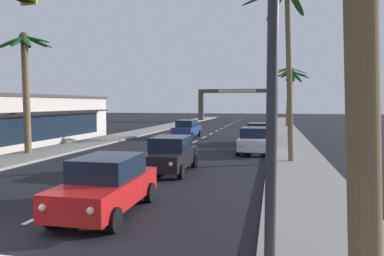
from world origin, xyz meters
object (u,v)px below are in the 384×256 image
(palm_left_second, at_px, (26,71))
(palm_right_second, at_px, (288,27))
(sedan_third_in_queue, at_px, (171,154))
(storefront_strip_left, at_px, (2,120))
(sedan_parked_nearest_kerb, at_px, (258,133))
(palm_right_farthest, at_px, (289,81))
(sedan_parked_mid_kerb, at_px, (254,140))
(sedan_lead_at_stop_bar, at_px, (107,184))
(palm_right_third, at_px, (291,85))
(town_gateway_arch, at_px, (237,100))
(sedan_oncoming_far, at_px, (187,129))
(traffic_signal_mast, at_px, (97,4))

(palm_left_second, xyz_separation_m, palm_right_second, (15.75, 0.44, 2.04))
(sedan_third_in_queue, xyz_separation_m, storefront_strip_left, (-15.48, 7.22, 1.12))
(sedan_parked_nearest_kerb, height_order, palm_left_second, palm_left_second)
(palm_right_second, relative_size, palm_right_farthest, 1.16)
(palm_right_second, bearing_deg, storefront_strip_left, 170.85)
(palm_right_farthest, bearing_deg, sedan_parked_mid_kerb, -96.68)
(sedan_lead_at_stop_bar, relative_size, palm_right_farthest, 0.54)
(palm_left_second, bearing_deg, palm_right_second, 1.59)
(palm_right_third, relative_size, storefront_strip_left, 0.31)
(town_gateway_arch, bearing_deg, storefront_strip_left, -107.80)
(sedan_oncoming_far, bearing_deg, palm_right_farthest, 60.85)
(sedan_third_in_queue, height_order, town_gateway_arch, town_gateway_arch)
(sedan_lead_at_stop_bar, xyz_separation_m, sedan_parked_mid_kerb, (3.53, 13.94, 0.00))
(sedan_third_in_queue, height_order, sedan_oncoming_far, same)
(palm_left_second, distance_m, palm_right_second, 15.89)
(sedan_lead_at_stop_bar, distance_m, palm_left_second, 14.96)
(sedan_parked_mid_kerb, relative_size, palm_right_second, 0.46)
(traffic_signal_mast, height_order, sedan_third_in_queue, traffic_signal_mast)
(storefront_strip_left, bearing_deg, palm_right_second, -9.15)
(sedan_parked_nearest_kerb, height_order, town_gateway_arch, town_gateway_arch)
(traffic_signal_mast, height_order, sedan_parked_mid_kerb, traffic_signal_mast)
(sedan_parked_nearest_kerb, bearing_deg, sedan_third_in_queue, -105.47)
(sedan_parked_mid_kerb, bearing_deg, sedan_oncoming_far, 125.67)
(sedan_lead_at_stop_bar, distance_m, sedan_third_in_queue, 6.52)
(storefront_strip_left, bearing_deg, sedan_third_in_queue, -24.99)
(palm_right_second, distance_m, palm_right_farthest, 30.89)
(palm_left_second, bearing_deg, sedan_oncoming_far, 62.25)
(town_gateway_arch, bearing_deg, palm_left_second, -100.44)
(sedan_third_in_queue, distance_m, palm_right_second, 9.23)
(palm_right_farthest, distance_m, town_gateway_arch, 17.55)
(traffic_signal_mast, distance_m, palm_right_third, 28.75)
(traffic_signal_mast, distance_m, town_gateway_arch, 58.92)
(sedan_oncoming_far, bearing_deg, palm_left_second, -117.75)
(storefront_strip_left, height_order, town_gateway_arch, town_gateway_arch)
(palm_right_third, bearing_deg, sedan_oncoming_far, -165.61)
(traffic_signal_mast, xyz_separation_m, palm_right_farthest, (5.68, 43.64, 0.91))
(town_gateway_arch, bearing_deg, palm_right_third, -75.19)
(palm_right_third, height_order, palm_right_farthest, palm_right_farthest)
(sedan_third_in_queue, height_order, sedan_parked_nearest_kerb, same)
(sedan_third_in_queue, distance_m, sedan_parked_nearest_kerb, 13.34)
(sedan_parked_mid_kerb, xyz_separation_m, palm_right_second, (1.93, -3.57, 6.41))
(traffic_signal_mast, bearing_deg, palm_right_second, 70.98)
(traffic_signal_mast, xyz_separation_m, sedan_parked_mid_kerb, (2.48, 16.37, -4.51))
(sedan_oncoming_far, height_order, storefront_strip_left, storefront_strip_left)
(palm_right_farthest, height_order, town_gateway_arch, palm_right_farthest)
(sedan_third_in_queue, bearing_deg, traffic_signal_mast, -83.67)
(sedan_lead_at_stop_bar, bearing_deg, sedan_parked_mid_kerb, 75.79)
(palm_right_third, bearing_deg, palm_right_second, -93.31)
(sedan_parked_nearest_kerb, bearing_deg, sedan_lead_at_stop_bar, -100.56)
(sedan_parked_nearest_kerb, relative_size, palm_right_farthest, 0.54)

